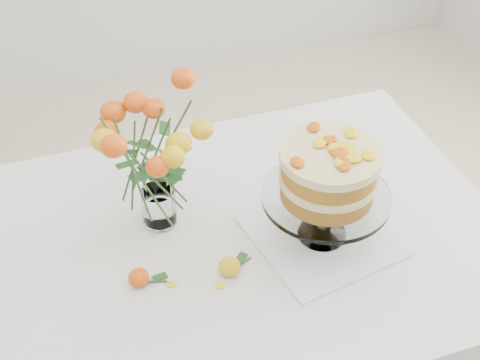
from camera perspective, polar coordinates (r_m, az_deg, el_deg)
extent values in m
cube|color=tan|center=(1.62, -2.55, -5.93)|extent=(1.40, 0.90, 0.04)
cylinder|color=tan|center=(2.31, 9.86, -2.30)|extent=(0.06, 0.06, 0.71)
cube|color=silver|center=(1.60, -2.57, -5.36)|extent=(1.42, 0.92, 0.01)
cube|color=silver|center=(2.01, -6.32, 1.59)|extent=(1.42, 0.01, 0.20)
cube|color=silver|center=(1.93, 18.09, -2.32)|extent=(0.01, 0.92, 0.20)
cube|color=white|center=(1.62, 6.96, -4.75)|extent=(0.36, 0.36, 0.01)
cylinder|color=silver|center=(1.57, 7.18, -2.85)|extent=(0.03, 0.03, 0.10)
cylinder|color=silver|center=(1.53, 7.34, -1.39)|extent=(0.30, 0.30, 0.01)
cylinder|color=#AC6A27|center=(1.51, 7.43, -0.61)|extent=(0.23, 0.23, 0.04)
cylinder|color=beige|center=(1.49, 7.53, 0.27)|extent=(0.24, 0.24, 0.02)
cylinder|color=#AC6A27|center=(1.47, 7.63, 1.18)|extent=(0.23, 0.23, 0.04)
cylinder|color=beige|center=(1.45, 7.74, 2.14)|extent=(0.25, 0.25, 0.02)
cylinder|color=silver|center=(1.66, -6.79, -3.49)|extent=(0.07, 0.07, 0.01)
cylinder|color=silver|center=(1.62, -6.93, -2.19)|extent=(0.08, 0.08, 0.09)
ellipsoid|color=yellow|center=(1.52, -0.90, -7.37)|extent=(0.05, 0.05, 0.04)
cylinder|color=#2D5421|center=(1.55, 0.09, -7.20)|extent=(0.06, 0.03, 0.00)
ellipsoid|color=red|center=(1.51, -8.64, -8.22)|extent=(0.05, 0.05, 0.04)
cylinder|color=#2D5421|center=(1.52, -7.32, -8.63)|extent=(0.06, 0.02, 0.00)
ellipsoid|color=yellow|center=(1.52, -5.85, -8.83)|extent=(0.03, 0.02, 0.00)
ellipsoid|color=yellow|center=(1.51, -1.74, -9.03)|extent=(0.03, 0.02, 0.00)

